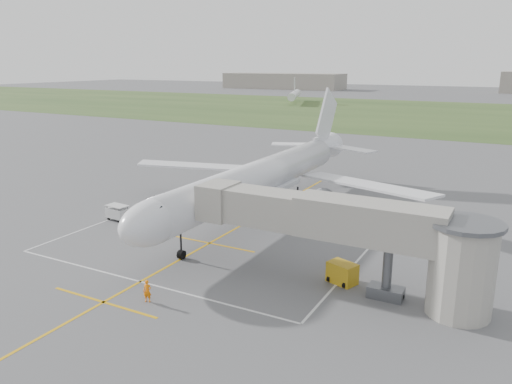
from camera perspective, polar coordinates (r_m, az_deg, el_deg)
The scene contains 11 objects.
ground at distance 56.99m, azimuth 0.23°, elevation -2.77°, with size 700.00×700.00×0.00m, color #525255.
grass_strip at distance 180.61m, azimuth 20.31°, elevation 8.30°, with size 700.00×120.00×0.02m, color #324B21.
apron_markings at distance 52.19m, azimuth -2.79°, elevation -4.44°, with size 28.20×60.00×0.01m.
airliner at distance 56.48m, azimuth 0.60°, elevation 1.68°, with size 38.93×46.75×13.52m.
jet_bridge at distance 37.91m, azimuth 11.67°, elevation -4.60°, with size 23.40×5.00×7.20m.
gpu_unit at distance 40.62m, azimuth 9.82°, elevation -9.12°, with size 2.59×2.17×1.67m.
baggage_cart at distance 57.50m, azimuth -15.55°, elevation -2.26°, with size 2.56×1.68×1.70m.
ramp_worker_nose at distance 37.93m, azimuth -12.32°, elevation -11.01°, with size 0.61×0.40×1.67m, color orange.
ramp_worker_wing at distance 63.17m, azimuth -5.72°, elevation -0.22°, with size 0.92×0.71×1.88m, color #FB5307.
distant_hangars at distance 316.16m, azimuth 21.21°, elevation 11.49°, with size 345.00×49.00×12.00m.
distant_aircraft at distance 218.28m, azimuth 22.94°, elevation 9.94°, with size 156.94×56.63×8.85m.
Camera 1 is at (25.66, -47.96, 17.01)m, focal length 35.00 mm.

